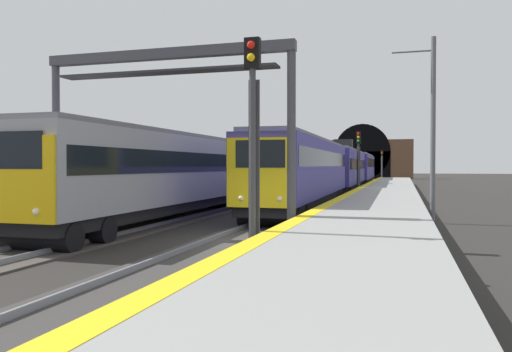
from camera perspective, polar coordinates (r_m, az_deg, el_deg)
The scene contains 14 objects.
ground_plane at distance 17.04m, azimuth -2.31°, elevation -7.46°, with size 320.00×320.00×0.00m, color #282623.
platform_right at distance 16.15m, azimuth 11.97°, elevation -6.26°, with size 112.00×4.10×0.95m, color gray.
platform_left at distance 21.75m, azimuth -26.10°, elevation -4.44°, with size 112.00×4.10×0.95m, color gray.
platform_right_edge_strip at distance 16.33m, azimuth 5.65°, elevation -4.47°, with size 112.00×0.50×0.01m, color yellow.
track_main_line at distance 17.04m, azimuth -2.31°, elevation -7.32°, with size 160.00×2.71×0.21m.
track_adjacent_line at distance 19.24m, azimuth -16.81°, elevation -6.39°, with size 160.00×2.91×0.21m.
train_main_approaching at distance 47.72m, azimuth 9.86°, elevation 0.89°, with size 57.35×3.08×4.99m.
train_adjacent_platform at distance 32.99m, azimuth -2.11°, elevation 0.77°, with size 39.36×2.90×4.96m.
railway_signal_near at distance 12.36m, azimuth -0.37°, elevation 4.59°, with size 0.39×0.38×5.67m.
railway_signal_mid at distance 41.97m, azimuth 11.50°, elevation 2.09°, with size 0.39×0.38×5.38m.
railway_signal_far at distance 88.08m, azimuth 14.04°, elevation 1.44°, with size 0.39×0.38×5.19m.
overhead_signal_gantry at distance 17.89m, azimuth -10.24°, elevation 9.18°, with size 0.70×9.19×6.59m.
tunnel_portal at distance 103.63m, azimuth 11.97°, elevation 1.88°, with size 2.91×19.51×10.93m.
catenary_mast_near at distance 23.67m, azimuth 19.32°, elevation 5.13°, with size 0.22×1.88×8.24m.
Camera 1 is at (-15.97, -5.39, 2.55)m, focal length 35.37 mm.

